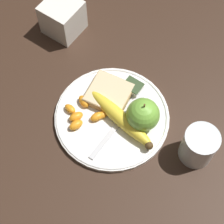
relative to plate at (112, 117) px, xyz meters
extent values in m
plane|color=#332116|center=(0.00, 0.00, -0.01)|extent=(3.00, 3.00, 0.00)
cylinder|color=white|center=(0.00, 0.00, 0.00)|extent=(0.26, 0.26, 0.01)
torus|color=white|center=(0.00, 0.00, 0.00)|extent=(0.26, 0.26, 0.01)
cylinder|color=silver|center=(0.20, 0.03, 0.04)|extent=(0.07, 0.07, 0.09)
cylinder|color=yellow|center=(0.20, 0.03, 0.03)|extent=(0.06, 0.06, 0.07)
sphere|color=#72B23D|center=(0.06, 0.03, 0.04)|extent=(0.07, 0.07, 0.07)
cylinder|color=brown|center=(0.06, 0.03, 0.08)|extent=(0.00, 0.00, 0.01)
ellipsoid|color=yellow|center=(0.02, 0.00, 0.02)|extent=(0.19, 0.07, 0.03)
sphere|color=#473319|center=(0.11, -0.02, 0.02)|extent=(0.02, 0.02, 0.02)
cube|color=#AB8751|center=(-0.04, 0.04, 0.02)|extent=(0.11, 0.10, 0.02)
cube|color=beige|center=(-0.04, 0.04, 0.02)|extent=(0.10, 0.10, 0.02)
cube|color=silver|center=(0.02, -0.04, 0.01)|extent=(0.01, 0.13, 0.00)
cube|color=silver|center=(0.02, 0.05, 0.01)|extent=(0.03, 0.06, 0.00)
cube|color=silver|center=(0.00, 0.09, 0.01)|extent=(0.04, 0.03, 0.02)
cube|color=#334728|center=(0.00, 0.09, 0.02)|extent=(0.04, 0.04, 0.00)
ellipsoid|color=orange|center=(-0.05, -0.07, 0.01)|extent=(0.03, 0.04, 0.02)
ellipsoid|color=orange|center=(-0.07, -0.01, 0.01)|extent=(0.04, 0.03, 0.02)
ellipsoid|color=orange|center=(-0.02, -0.01, 0.01)|extent=(0.03, 0.03, 0.02)
ellipsoid|color=orange|center=(-0.09, -0.04, 0.01)|extent=(0.03, 0.02, 0.02)
ellipsoid|color=orange|center=(-0.06, -0.05, 0.01)|extent=(0.03, 0.04, 0.02)
ellipsoid|color=orange|center=(-0.02, -0.02, 0.01)|extent=(0.03, 0.04, 0.02)
cube|color=silver|center=(-0.25, 0.14, 0.04)|extent=(0.09, 0.09, 0.09)
camera|label=1|loc=(0.22, -0.31, 0.77)|focal=60.00mm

